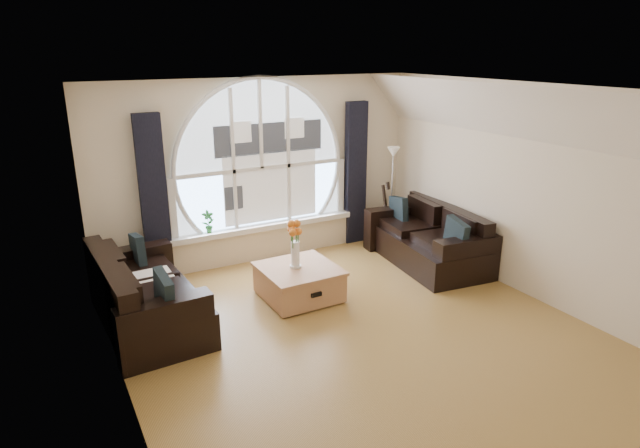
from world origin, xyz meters
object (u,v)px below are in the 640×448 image
Objects in this scene: sofa_left at (148,293)px; coffee_chest at (299,281)px; sofa_right at (427,238)px; floor_lamp at (392,196)px; guitar at (383,212)px; potted_plant at (208,222)px; vase_flowers at (295,239)px.

sofa_left is 1.87m from coffee_chest.
floor_lamp is at bearing 93.73° from sofa_right.
guitar is (-0.12, 0.06, -0.27)m from floor_lamp.
sofa_left is at bearing -178.29° from guitar.
sofa_left is at bearing -131.47° from potted_plant.
coffee_chest is 0.89× the size of guitar.
sofa_left reaches higher than sofa_right.
sofa_right is 1.07m from floor_lamp.
floor_lamp is (0.05, 0.99, 0.40)m from sofa_right.
sofa_right is at bearing -92.91° from floor_lamp.
vase_flowers is at bearing -164.03° from guitar.
floor_lamp is 1.51× the size of guitar.
vase_flowers reaches higher than sofa_right.
sofa_right is at bearing 2.85° from vase_flowers.
sofa_left is at bearing -174.22° from sofa_right.
potted_plant is (-2.94, 0.38, -0.08)m from floor_lamp.
coffee_chest is at bearing -163.15° from guitar.
guitar is at bearing 28.40° from coffee_chest.
vase_flowers is 1.62m from potted_plant.
coffee_chest is 0.58m from vase_flowers.
vase_flowers is 2.10× the size of potted_plant.
guitar is 3.18× the size of potted_plant.
guitar reaches higher than potted_plant.
floor_lamp is 0.30m from guitar.
sofa_right is 3.22m from potted_plant.
floor_lamp reaches higher than guitar.
sofa_right is at bearing -98.43° from guitar.
potted_plant is (-2.82, 0.32, 0.19)m from guitar.
floor_lamp is (2.25, 1.12, 0.57)m from coffee_chest.
sofa_right is 2.21m from coffee_chest.
coffee_chest is 0.59× the size of floor_lamp.
coffee_chest is (-2.20, -0.14, -0.17)m from sofa_right.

